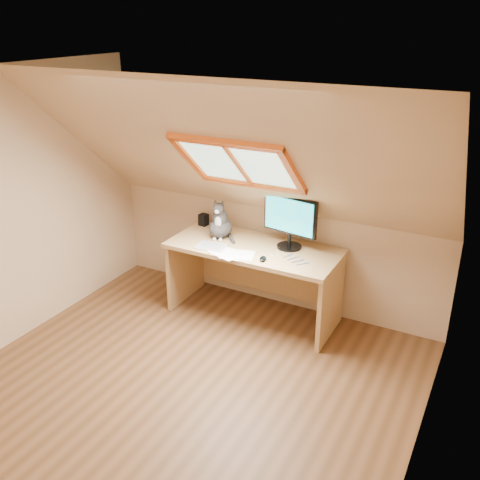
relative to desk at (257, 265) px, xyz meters
The scene contains 10 objects.
ground 1.54m from the desk, 89.23° to the right, with size 3.50×3.50×0.00m, color brown.
room_shell 1.79m from the desk, 89.28° to the right, with size 3.52×3.52×2.41m.
desk is the anchor object (origin of this frame).
monitor 0.60m from the desk, 10.58° to the left, with size 0.54×0.23×0.50m.
cat 0.54m from the desk, behind, with size 0.27×0.30×0.40m.
desk_speaker 0.78m from the desk, 165.66° to the left, with size 0.08×0.08×0.12m, color black.
graphics_tablet 0.50m from the desk, 142.12° to the right, with size 0.27×0.20×0.01m, color #B2B2B7.
mouse 0.44m from the desk, 56.26° to the right, with size 0.06×0.11×0.03m, color black.
papers 0.42m from the desk, 109.67° to the right, with size 0.35×0.30×0.01m.
cables 0.47m from the desk, 27.25° to the right, with size 0.51×0.26×0.01m.
Camera 1 is at (2.01, -2.75, 2.76)m, focal length 40.00 mm.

